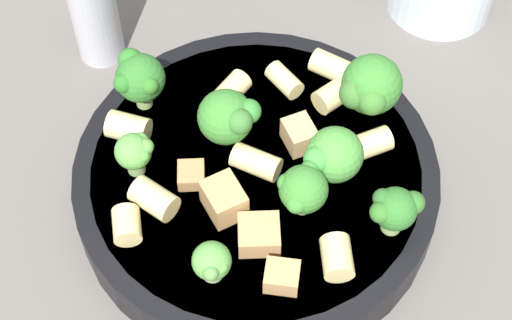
% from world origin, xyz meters
% --- Properties ---
extents(ground_plane, '(2.00, 2.00, 0.00)m').
position_xyz_m(ground_plane, '(0.00, 0.00, 0.00)').
color(ground_plane, '#5B5651').
extents(pasta_bowl, '(0.22, 0.22, 0.03)m').
position_xyz_m(pasta_bowl, '(0.00, 0.00, 0.02)').
color(pasta_bowl, black).
rests_on(pasta_bowl, ground_plane).
extents(broccoli_floret_0, '(0.02, 0.02, 0.03)m').
position_xyz_m(broccoli_floret_0, '(-0.01, -0.07, 0.05)').
color(broccoli_floret_0, '#84AD60').
rests_on(broccoli_floret_0, pasta_bowl).
extents(broccoli_floret_1, '(0.04, 0.03, 0.04)m').
position_xyz_m(broccoli_floret_1, '(-0.02, -0.01, 0.05)').
color(broccoli_floret_1, '#93B766').
rests_on(broccoli_floret_1, pasta_bowl).
extents(broccoli_floret_2, '(0.03, 0.03, 0.04)m').
position_xyz_m(broccoli_floret_2, '(0.03, 0.02, 0.05)').
color(broccoli_floret_2, '#9EC175').
rests_on(broccoli_floret_2, pasta_bowl).
extents(broccoli_floret_3, '(0.03, 0.04, 0.04)m').
position_xyz_m(broccoli_floret_3, '(0.01, 0.04, 0.05)').
color(broccoli_floret_3, '#93B766').
rests_on(broccoli_floret_3, pasta_bowl).
extents(broccoli_floret_4, '(0.03, 0.03, 0.03)m').
position_xyz_m(broccoli_floret_4, '(0.05, 0.07, 0.05)').
color(broccoli_floret_4, '#93B766').
rests_on(broccoli_floret_4, pasta_bowl).
extents(broccoli_floret_5, '(0.04, 0.04, 0.04)m').
position_xyz_m(broccoli_floret_5, '(-0.03, 0.08, 0.06)').
color(broccoli_floret_5, '#84AD60').
rests_on(broccoli_floret_5, pasta_bowl).
extents(broccoli_floret_6, '(0.02, 0.02, 0.03)m').
position_xyz_m(broccoli_floret_6, '(0.06, -0.04, 0.05)').
color(broccoli_floret_6, '#9EC175').
rests_on(broccoli_floret_6, pasta_bowl).
extents(broccoli_floret_7, '(0.03, 0.03, 0.04)m').
position_xyz_m(broccoli_floret_7, '(-0.06, -0.06, 0.06)').
color(broccoli_floret_7, '#93B766').
rests_on(broccoli_floret_7, pasta_bowl).
extents(rigatoni_0, '(0.03, 0.03, 0.02)m').
position_xyz_m(rigatoni_0, '(0.01, -0.06, 0.04)').
color(rigatoni_0, '#E0C67F').
rests_on(rigatoni_0, pasta_bowl).
extents(rigatoni_1, '(0.03, 0.03, 0.02)m').
position_xyz_m(rigatoni_1, '(-0.00, 0.00, 0.04)').
color(rigatoni_1, '#E0C67F').
rests_on(rigatoni_1, pasta_bowl).
extents(rigatoni_2, '(0.02, 0.02, 0.02)m').
position_xyz_m(rigatoni_2, '(0.07, 0.03, 0.04)').
color(rigatoni_2, '#E0C67F').
rests_on(rigatoni_2, pasta_bowl).
extents(rigatoni_3, '(0.03, 0.03, 0.02)m').
position_xyz_m(rigatoni_3, '(-0.04, -0.07, 0.04)').
color(rigatoni_3, '#E0C67F').
rests_on(rigatoni_3, pasta_bowl).
extents(rigatoni_4, '(0.02, 0.03, 0.02)m').
position_xyz_m(rigatoni_4, '(-0.04, 0.06, 0.04)').
color(rigatoni_4, '#E0C67F').
rests_on(rigatoni_4, pasta_bowl).
extents(rigatoni_5, '(0.03, 0.03, 0.02)m').
position_xyz_m(rigatoni_5, '(-0.06, -0.01, 0.04)').
color(rigatoni_5, '#E0C67F').
rests_on(rigatoni_5, pasta_bowl).
extents(rigatoni_6, '(0.02, 0.03, 0.02)m').
position_xyz_m(rigatoni_6, '(0.00, 0.07, 0.04)').
color(rigatoni_6, '#E0C67F').
rests_on(rigatoni_6, pasta_bowl).
extents(rigatoni_7, '(0.03, 0.03, 0.02)m').
position_xyz_m(rigatoni_7, '(-0.06, 0.06, 0.04)').
color(rigatoni_7, '#E0C67F').
rests_on(rigatoni_7, pasta_bowl).
extents(rigatoni_8, '(0.03, 0.02, 0.01)m').
position_xyz_m(rigatoni_8, '(-0.06, 0.03, 0.04)').
color(rigatoni_8, '#E0C67F').
rests_on(rigatoni_8, pasta_bowl).
extents(rigatoni_9, '(0.02, 0.02, 0.02)m').
position_xyz_m(rigatoni_9, '(0.03, -0.08, 0.04)').
color(rigatoni_9, '#E0C67F').
rests_on(rigatoni_9, pasta_bowl).
extents(chicken_chunk_0, '(0.02, 0.02, 0.01)m').
position_xyz_m(chicken_chunk_0, '(-0.00, -0.04, 0.04)').
color(chicken_chunk_0, '#A87A4C').
rests_on(chicken_chunk_0, pasta_bowl).
extents(chicken_chunk_1, '(0.03, 0.03, 0.02)m').
position_xyz_m(chicken_chunk_1, '(0.02, -0.02, 0.04)').
color(chicken_chunk_1, tan).
rests_on(chicken_chunk_1, pasta_bowl).
extents(chicken_chunk_2, '(0.02, 0.02, 0.02)m').
position_xyz_m(chicken_chunk_2, '(-0.01, 0.03, 0.04)').
color(chicken_chunk_2, tan).
rests_on(chicken_chunk_2, pasta_bowl).
extents(chicken_chunk_3, '(0.03, 0.03, 0.01)m').
position_xyz_m(chicken_chunk_3, '(0.05, -0.01, 0.04)').
color(chicken_chunk_3, tan).
rests_on(chicken_chunk_3, pasta_bowl).
extents(chicken_chunk_4, '(0.02, 0.02, 0.01)m').
position_xyz_m(chicken_chunk_4, '(0.08, -0.00, 0.04)').
color(chicken_chunk_4, tan).
rests_on(chicken_chunk_4, pasta_bowl).
extents(pepper_shaker, '(0.03, 0.03, 0.09)m').
position_xyz_m(pepper_shaker, '(-0.14, -0.08, 0.05)').
color(pepper_shaker, '#B2B2B7').
rests_on(pepper_shaker, ground_plane).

